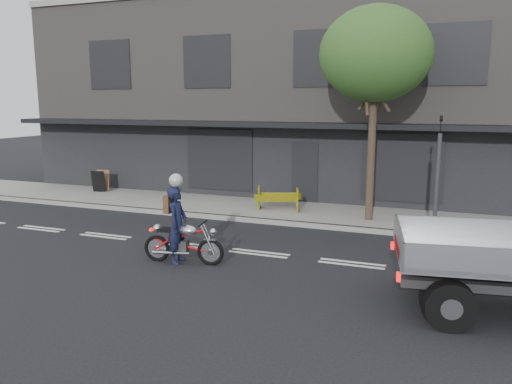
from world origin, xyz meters
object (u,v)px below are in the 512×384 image
object	(u,v)px
traffic_light_pole	(437,181)
street_tree	(375,55)
rider	(177,225)
sandwich_board	(98,181)
construction_barrier	(276,199)
motorcycle	(183,241)

from	to	relation	value
traffic_light_pole	street_tree	bearing A→B (deg)	156.97
street_tree	rider	distance (m)	8.02
street_tree	rider	size ratio (longest dim) A/B	3.59
street_tree	traffic_light_pole	xyz separation A→B (m)	(2.00, -0.85, -3.63)
sandwich_board	street_tree	bearing A→B (deg)	-17.63
traffic_light_pole	sandwich_board	bearing A→B (deg)	171.95
construction_barrier	sandwich_board	bearing A→B (deg)	173.73
traffic_light_pole	construction_barrier	world-z (taller)	traffic_light_pole
street_tree	sandwich_board	distance (m)	12.26
construction_barrier	traffic_light_pole	bearing A→B (deg)	-10.80
traffic_light_pole	construction_barrier	distance (m)	5.39
rider	sandwich_board	xyz separation A→B (m)	(-7.48, 6.60, -0.34)
street_tree	motorcycle	distance (m)	8.17
traffic_light_pole	sandwich_board	world-z (taller)	traffic_light_pole
street_tree	motorcycle	world-z (taller)	street_tree
motorcycle	construction_barrier	xyz separation A→B (m)	(0.47, 5.71, 0.03)
rider	construction_barrier	distance (m)	5.75
rider	street_tree	bearing A→B (deg)	-41.80
rider	construction_barrier	size ratio (longest dim) A/B	1.26
street_tree	construction_barrier	size ratio (longest dim) A/B	4.52
street_tree	construction_barrier	xyz separation A→B (m)	(-3.19, 0.14, -4.71)
street_tree	sandwich_board	bearing A→B (deg)	174.78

